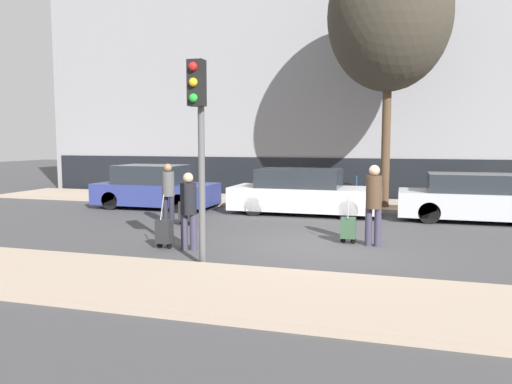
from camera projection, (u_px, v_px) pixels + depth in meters
ground_plane at (322, 246)px, 10.83m from camera, size 80.00×80.00×0.00m
sidewalk_near at (281, 294)px, 7.25m from camera, size 28.00×2.50×0.12m
sidewalk_far at (354, 204)px, 17.50m from camera, size 28.00×3.00×0.12m
building_facade at (365, 27)px, 19.88m from camera, size 28.00×2.10×13.63m
parked_car_0 at (155, 188)px, 16.95m from camera, size 4.05×1.82×1.46m
parked_car_1 at (303, 193)px, 15.57m from camera, size 4.60×1.82×1.41m
parked_car_2 at (478, 199)px, 14.09m from camera, size 4.39×1.70×1.36m
pedestrian_left at (168, 190)px, 13.64m from camera, size 0.35×0.34×1.66m
trolley_left at (186, 211)px, 13.47m from camera, size 0.34×0.29×1.19m
pedestrian_center at (188, 206)px, 10.41m from camera, size 0.35×0.34×1.63m
trolley_center at (164, 232)px, 10.57m from camera, size 0.34×0.29×1.16m
pedestrian_right at (374, 200)px, 10.79m from camera, size 0.35×0.34×1.77m
trolley_right at (348, 228)px, 11.10m from camera, size 0.34×0.29×1.12m
traffic_light at (199, 121)px, 8.84m from camera, size 0.28×0.47×3.69m
parked_bicycle at (362, 193)px, 17.23m from camera, size 1.77×0.06×0.96m
bare_tree_near_crossing at (389, 16)px, 15.76m from camera, size 3.89×3.89×8.49m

